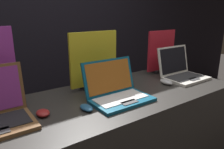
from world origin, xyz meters
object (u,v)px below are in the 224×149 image
(laptop_middle, at_px, (118,91))
(mouse_middle, at_px, (86,108))
(promo_stand_middle, at_px, (95,62))
(laptop_back, at_px, (181,71))
(promo_stand_back, at_px, (161,53))
(mouse_back, at_px, (166,82))
(mouse_front, at_px, (43,113))

(laptop_middle, xyz_separation_m, mouse_middle, (-0.25, -0.03, -0.04))
(mouse_middle, distance_m, promo_stand_middle, 0.44)
(laptop_back, bearing_deg, promo_stand_back, 90.00)
(laptop_middle, height_order, mouse_back, laptop_middle)
(mouse_middle, bearing_deg, laptop_back, 5.21)
(mouse_middle, bearing_deg, promo_stand_back, 18.54)
(promo_stand_middle, bearing_deg, mouse_middle, -128.45)
(mouse_back, bearing_deg, laptop_middle, -178.25)
(mouse_middle, height_order, mouse_back, mouse_back)
(laptop_middle, xyz_separation_m, promo_stand_middle, (0.00, 0.28, 0.14))
(mouse_front, distance_m, laptop_middle, 0.48)
(mouse_middle, relative_size, laptop_back, 0.30)
(laptop_middle, bearing_deg, laptop_back, 4.73)
(mouse_front, relative_size, promo_stand_middle, 0.22)
(promo_stand_middle, bearing_deg, laptop_middle, -90.00)
(laptop_middle, bearing_deg, promo_stand_middle, 90.00)
(mouse_middle, height_order, promo_stand_back, promo_stand_back)
(laptop_middle, height_order, laptop_back, laptop_back)
(promo_stand_middle, bearing_deg, mouse_front, -153.58)
(laptop_back, bearing_deg, mouse_middle, -174.79)
(laptop_middle, relative_size, promo_stand_back, 1.00)
(promo_stand_back, bearing_deg, promo_stand_middle, -178.88)
(mouse_middle, bearing_deg, promo_stand_middle, 51.55)
(mouse_front, xyz_separation_m, laptop_back, (1.20, 0.01, 0.04))
(promo_stand_middle, distance_m, laptop_back, 0.77)
(laptop_middle, relative_size, promo_stand_middle, 0.92)
(promo_stand_middle, relative_size, laptop_back, 1.17)
(mouse_middle, relative_size, promo_stand_back, 0.28)
(mouse_back, bearing_deg, promo_stand_middle, 151.22)
(laptop_back, xyz_separation_m, mouse_back, (-0.24, -0.04, -0.04))
(mouse_back, bearing_deg, mouse_middle, -176.61)
(mouse_middle, xyz_separation_m, laptop_back, (0.97, 0.09, 0.05))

